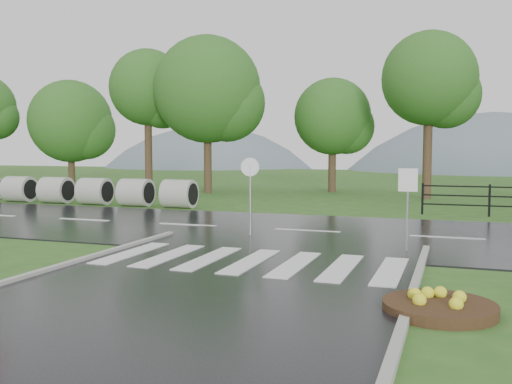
% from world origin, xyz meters
% --- Properties ---
extents(ground, '(120.00, 120.00, 0.00)m').
position_xyz_m(ground, '(0.00, 0.00, 0.00)').
color(ground, '#2E5C1E').
rests_on(ground, ground).
extents(main_road, '(90.00, 8.00, 0.04)m').
position_xyz_m(main_road, '(0.00, 10.00, 0.00)').
color(main_road, black).
rests_on(main_road, ground).
extents(crosswalk, '(6.50, 2.80, 0.02)m').
position_xyz_m(crosswalk, '(0.00, 5.00, 0.06)').
color(crosswalk, silver).
rests_on(crosswalk, ground).
extents(hills, '(102.00, 48.00, 48.00)m').
position_xyz_m(hills, '(3.49, 65.00, -15.54)').
color(hills, slate).
rests_on(hills, ground).
extents(treeline, '(83.20, 5.20, 10.00)m').
position_xyz_m(treeline, '(1.00, 24.00, 0.00)').
color(treeline, '#265B1C').
rests_on(treeline, ground).
extents(culvert_pipes, '(11.80, 1.20, 1.20)m').
position_xyz_m(culvert_pipes, '(-12.11, 15.00, 0.60)').
color(culvert_pipes, '#9E9B93').
rests_on(culvert_pipes, ground).
extents(flower_bed, '(1.72, 1.72, 0.34)m').
position_xyz_m(flower_bed, '(4.01, 2.44, 0.13)').
color(flower_bed, '#332111').
rests_on(flower_bed, ground).
extents(reg_sign_small, '(0.45, 0.05, 2.05)m').
position_xyz_m(reg_sign_small, '(3.11, 7.48, 1.46)').
color(reg_sign_small, '#939399').
rests_on(reg_sign_small, ground).
extents(reg_sign_round, '(0.52, 0.14, 2.26)m').
position_xyz_m(reg_sign_round, '(-1.31, 8.57, 1.43)').
color(reg_sign_round, '#939399').
rests_on(reg_sign_round, ground).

